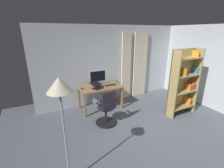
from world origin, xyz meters
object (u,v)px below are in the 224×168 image
object	(u,v)px
computer_monitor	(98,77)
computer_mouse	(82,89)
bookshelf	(183,83)
office_chair	(107,109)
laptop	(97,86)
floor_lamp	(60,96)
computer_keyboard	(110,85)
desk	(100,90)

from	to	relation	value
computer_monitor	computer_mouse	distance (m)	0.67
computer_monitor	bookshelf	distance (m)	2.57
office_chair	laptop	size ratio (longest dim) A/B	2.27
office_chair	bookshelf	xyz separation A→B (m)	(-2.25, 0.40, 0.52)
floor_lamp	office_chair	bearing A→B (deg)	-135.11
laptop	computer_monitor	bearing A→B (deg)	-137.18
computer_monitor	computer_mouse	bearing A→B (deg)	18.62
computer_keyboard	floor_lamp	size ratio (longest dim) A/B	0.20
office_chair	computer_monitor	bearing A→B (deg)	76.14
desk	bookshelf	size ratio (longest dim) A/B	0.68
desk	office_chair	bearing A→B (deg)	77.36
desk	computer_mouse	size ratio (longest dim) A/B	13.12
computer_mouse	desk	bearing A→B (deg)	176.21
laptop	bookshelf	bearing A→B (deg)	128.50
laptop	floor_lamp	bearing A→B (deg)	36.70
desk	computer_keyboard	xyz separation A→B (m)	(-0.34, 0.02, 0.11)
desk	computer_monitor	size ratio (longest dim) A/B	2.43
desk	bookshelf	bearing A→B (deg)	146.39
desk	floor_lamp	xyz separation A→B (m)	(1.48, 2.22, 0.92)
computer_mouse	floor_lamp	size ratio (longest dim) A/B	0.05
computer_keyboard	computer_monitor	bearing A→B (deg)	-38.18
computer_keyboard	laptop	bearing A→B (deg)	7.16
office_chair	computer_monitor	size ratio (longest dim) A/B	1.84
laptop	floor_lamp	xyz separation A→B (m)	(1.34, 2.14, 0.76)
computer_monitor	computer_mouse	size ratio (longest dim) A/B	5.41
computer_monitor	floor_lamp	bearing A→B (deg)	58.60
desk	computer_mouse	bearing A→B (deg)	-3.79
office_chair	computer_mouse	size ratio (longest dim) A/B	9.95
computer_mouse	bookshelf	xyz separation A→B (m)	(-2.61, 1.39, 0.20)
computer_mouse	floor_lamp	bearing A→B (deg)	68.04
computer_mouse	computer_monitor	bearing A→B (deg)	-161.38
desk	laptop	distance (m)	0.22
office_chair	computer_keyboard	world-z (taller)	office_chair
computer_monitor	office_chair	bearing A→B (deg)	79.02
office_chair	laptop	xyz separation A→B (m)	(-0.08, -0.88, 0.35)
computer_keyboard	bookshelf	world-z (taller)	bookshelf
computer_keyboard	bookshelf	distance (m)	2.17
office_chair	bookshelf	distance (m)	2.35
computer_keyboard	computer_mouse	size ratio (longest dim) A/B	3.69
computer_mouse	bookshelf	distance (m)	2.97
computer_monitor	laptop	size ratio (longest dim) A/B	1.24
computer_monitor	bookshelf	xyz separation A→B (m)	(-2.02, 1.59, -0.04)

